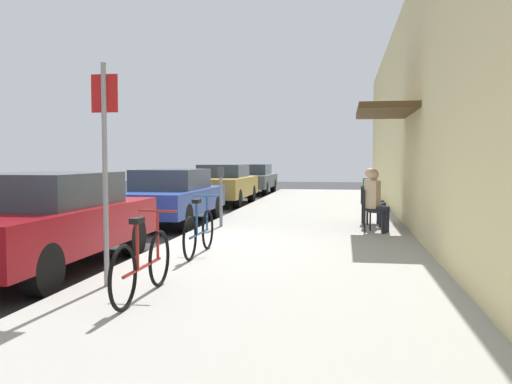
# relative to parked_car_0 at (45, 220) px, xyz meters

# --- Properties ---
(ground_plane) EXTENTS (60.00, 60.00, 0.00)m
(ground_plane) POSITION_rel_parked_car_0_xyz_m (1.10, 1.88, -0.73)
(ground_plane) COLOR #2D2D30
(sidewalk_slab) EXTENTS (4.50, 32.00, 0.12)m
(sidewalk_slab) POSITION_rel_parked_car_0_xyz_m (3.35, 3.88, -0.67)
(sidewalk_slab) COLOR #9E9B93
(sidewalk_slab) RESTS_ON ground_plane
(building_facade) EXTENTS (1.40, 32.00, 5.33)m
(building_facade) POSITION_rel_parked_car_0_xyz_m (5.74, 3.88, 1.93)
(building_facade) COLOR beige
(building_facade) RESTS_ON ground_plane
(parked_car_0) EXTENTS (1.80, 4.40, 1.41)m
(parked_car_0) POSITION_rel_parked_car_0_xyz_m (0.00, 0.00, 0.00)
(parked_car_0) COLOR maroon
(parked_car_0) RESTS_ON ground_plane
(parked_car_1) EXTENTS (1.80, 4.40, 1.36)m
(parked_car_1) POSITION_rel_parked_car_0_xyz_m (-0.00, 5.68, -0.02)
(parked_car_1) COLOR navy
(parked_car_1) RESTS_ON ground_plane
(parked_car_2) EXTENTS (1.80, 4.40, 1.43)m
(parked_car_2) POSITION_rel_parked_car_0_xyz_m (0.00, 11.58, 0.01)
(parked_car_2) COLOR #A58433
(parked_car_2) RESTS_ON ground_plane
(parked_car_3) EXTENTS (1.80, 4.40, 1.38)m
(parked_car_3) POSITION_rel_parked_car_0_xyz_m (0.00, 17.82, -0.01)
(parked_car_3) COLOR #47514C
(parked_car_3) RESTS_ON ground_plane
(parking_meter) EXTENTS (0.12, 0.10, 1.32)m
(parking_meter) POSITION_rel_parked_car_0_xyz_m (1.55, 4.53, 0.16)
(parking_meter) COLOR slate
(parking_meter) RESTS_ON sidewalk_slab
(street_sign) EXTENTS (0.32, 0.06, 2.60)m
(street_sign) POSITION_rel_parked_car_0_xyz_m (1.50, -1.22, 0.91)
(street_sign) COLOR gray
(street_sign) RESTS_ON sidewalk_slab
(bicycle_0) EXTENTS (0.46, 1.71, 0.90)m
(bicycle_0) POSITION_rel_parked_car_0_xyz_m (2.12, -1.67, -0.25)
(bicycle_0) COLOR black
(bicycle_0) RESTS_ON sidewalk_slab
(bicycle_1) EXTENTS (0.46, 1.71, 0.90)m
(bicycle_1) POSITION_rel_parked_car_0_xyz_m (2.03, 0.98, -0.25)
(bicycle_1) COLOR black
(bicycle_1) RESTS_ON sidewalk_slab
(cafe_chair_0) EXTENTS (0.56, 0.56, 0.87)m
(cafe_chair_0) POSITION_rel_parked_car_0_xyz_m (4.83, 4.13, -0.11)
(cafe_chair_0) COLOR black
(cafe_chair_0) RESTS_ON sidewalk_slab
(seated_patron_0) EXTENTS (0.51, 0.47, 1.29)m
(seated_patron_0) POSITION_rel_parked_car_0_xyz_m (4.89, 4.11, 0.09)
(seated_patron_0) COLOR #232838
(seated_patron_0) RESTS_ON sidewalk_slab
(cafe_chair_1) EXTENTS (0.54, 0.54, 0.87)m
(cafe_chair_1) POSITION_rel_parked_car_0_xyz_m (4.83, 5.10, -0.11)
(cafe_chair_1) COLOR black
(cafe_chair_1) RESTS_ON sidewalk_slab
(seated_patron_1) EXTENTS (0.50, 0.45, 1.29)m
(seated_patron_1) POSITION_rel_parked_car_0_xyz_m (4.89, 5.09, 0.09)
(seated_patron_1) COLOR #232838
(seated_patron_1) RESTS_ON sidewalk_slab
(cafe_chair_2) EXTENTS (0.56, 0.56, 0.87)m
(cafe_chair_2) POSITION_rel_parked_car_0_xyz_m (4.83, 5.75, -0.11)
(cafe_chair_2) COLOR black
(cafe_chair_2) RESTS_ON sidewalk_slab
(seated_patron_2) EXTENTS (0.51, 0.47, 1.29)m
(seated_patron_2) POSITION_rel_parked_car_0_xyz_m (4.89, 5.73, 0.09)
(seated_patron_2) COLOR #232838
(seated_patron_2) RESTS_ON sidewalk_slab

